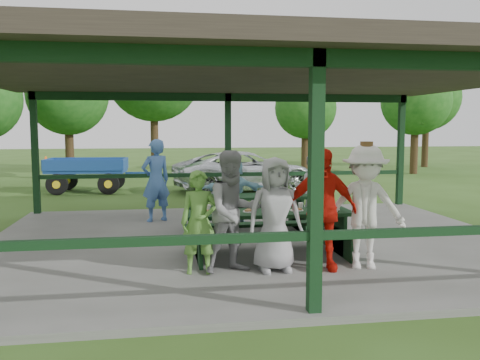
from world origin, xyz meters
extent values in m
plane|color=#325119|center=(0.00, 0.00, 0.00)|extent=(90.00, 90.00, 0.00)
cube|color=#60605C|center=(0.00, 0.00, 0.05)|extent=(10.00, 8.00, 0.10)
cube|color=black|center=(0.00, -3.80, 1.60)|extent=(0.15, 0.15, 3.00)
cube|color=black|center=(-4.80, 3.80, 1.60)|extent=(0.15, 0.15, 3.00)
cube|color=black|center=(0.00, 3.80, 1.60)|extent=(0.15, 0.15, 3.00)
cube|color=black|center=(4.80, 3.80, 1.60)|extent=(0.15, 0.15, 3.00)
cube|color=black|center=(-2.40, -3.80, 1.00)|extent=(4.65, 0.10, 0.10)
cube|color=black|center=(-2.40, 3.80, 1.00)|extent=(4.65, 0.10, 0.10)
cube|color=black|center=(2.40, 3.80, 1.00)|extent=(4.65, 0.10, 0.10)
cube|color=black|center=(0.00, -3.80, 3.00)|extent=(9.80, 0.15, 0.20)
cube|color=black|center=(0.00, 3.80, 3.00)|extent=(9.80, 0.15, 0.20)
cube|color=#2D2621|center=(0.00, 0.00, 3.22)|extent=(10.60, 8.60, 0.24)
cube|color=black|center=(0.03, -1.20, 0.82)|extent=(2.75, 0.75, 0.06)
cube|color=black|center=(0.03, -1.75, 0.53)|extent=(2.75, 0.28, 0.05)
cube|color=black|center=(0.03, -0.65, 0.53)|extent=(2.75, 0.28, 0.05)
cube|color=black|center=(-1.16, -1.20, 0.47)|extent=(0.06, 0.70, 0.75)
cube|color=black|center=(1.22, -1.20, 0.47)|extent=(0.06, 0.70, 0.75)
cube|color=black|center=(-1.16, -1.20, 0.33)|extent=(0.06, 1.39, 0.45)
cube|color=black|center=(1.22, -1.20, 0.33)|extent=(0.06, 1.39, 0.45)
cube|color=black|center=(0.01, 0.80, 0.82)|extent=(2.48, 0.75, 0.06)
cube|color=black|center=(0.01, 0.25, 0.53)|extent=(2.48, 0.28, 0.05)
cube|color=black|center=(0.01, 1.35, 0.53)|extent=(2.48, 0.28, 0.05)
cube|color=black|center=(-1.05, 0.80, 0.47)|extent=(0.06, 0.70, 0.75)
cube|color=black|center=(1.07, 0.80, 0.47)|extent=(0.06, 0.70, 0.75)
cube|color=black|center=(-1.05, 0.80, 0.33)|extent=(0.06, 1.39, 0.45)
cube|color=black|center=(1.07, 0.80, 0.33)|extent=(0.06, 1.39, 0.45)
cylinder|color=white|center=(-1.01, -1.20, 0.86)|extent=(0.22, 0.22, 0.01)
torus|color=#9D6137|center=(-1.05, -1.22, 0.88)|extent=(0.10, 0.10, 0.03)
torus|color=#9D6137|center=(-0.97, -1.22, 0.88)|extent=(0.10, 0.10, 0.03)
torus|color=#9D6137|center=(-1.01, -1.16, 0.88)|extent=(0.10, 0.10, 0.03)
cylinder|color=white|center=(-0.31, -1.20, 0.86)|extent=(0.22, 0.22, 0.01)
torus|color=#9D6137|center=(-0.35, -1.22, 0.88)|extent=(0.10, 0.10, 0.03)
torus|color=#9D6137|center=(-0.27, -1.22, 0.88)|extent=(0.10, 0.10, 0.03)
torus|color=#9D6137|center=(-0.31, -1.16, 0.88)|extent=(0.10, 0.10, 0.03)
cylinder|color=white|center=(0.50, -1.20, 0.86)|extent=(0.22, 0.22, 0.01)
torus|color=#9D6137|center=(0.46, -1.22, 0.88)|extent=(0.10, 0.10, 0.03)
torus|color=#9D6137|center=(0.54, -1.22, 0.88)|extent=(0.10, 0.10, 0.03)
torus|color=#9D6137|center=(0.50, -1.16, 0.88)|extent=(0.10, 0.10, 0.03)
cylinder|color=white|center=(1.13, -1.20, 0.86)|extent=(0.22, 0.22, 0.01)
torus|color=#9D6137|center=(1.09, -1.22, 0.88)|extent=(0.10, 0.10, 0.03)
torus|color=#9D6137|center=(1.17, -1.22, 0.88)|extent=(0.10, 0.10, 0.03)
torus|color=#9D6137|center=(1.13, -1.16, 0.88)|extent=(0.10, 0.10, 0.03)
cylinder|color=#381E0F|center=(-1.21, -1.38, 0.90)|extent=(0.06, 0.06, 0.10)
cylinder|color=#381E0F|center=(-1.15, -1.38, 0.90)|extent=(0.06, 0.06, 0.10)
cylinder|color=#381E0F|center=(-0.81, -1.38, 0.90)|extent=(0.06, 0.06, 0.10)
cylinder|color=#381E0F|center=(1.02, -1.38, 0.90)|extent=(0.06, 0.06, 0.10)
cylinder|color=#381E0F|center=(1.13, -1.38, 0.90)|extent=(0.06, 0.06, 0.10)
cone|color=white|center=(-0.97, -1.00, 0.90)|extent=(0.09, 0.09, 0.10)
cone|color=white|center=(-0.76, -1.00, 0.90)|extent=(0.09, 0.09, 0.10)
cone|color=white|center=(-0.64, -1.00, 0.90)|extent=(0.09, 0.09, 0.10)
cone|color=white|center=(0.36, -1.00, 0.90)|extent=(0.09, 0.09, 0.10)
cone|color=white|center=(0.62, -1.00, 0.90)|extent=(0.09, 0.09, 0.10)
imported|color=#558E36|center=(-1.20, -2.03, 0.86)|extent=(0.57, 0.39, 1.52)
imported|color=gray|center=(-0.69, -2.04, 1.00)|extent=(1.04, 0.92, 1.80)
imported|color=#949497|center=(-0.08, -2.08, 0.95)|extent=(0.86, 0.59, 1.71)
imported|color=red|center=(0.62, -2.12, 1.02)|extent=(1.10, 0.51, 1.83)
imported|color=silver|center=(1.30, -2.13, 1.04)|extent=(1.34, 0.97, 1.87)
cylinder|color=brown|center=(1.30, -2.13, 1.91)|extent=(0.39, 0.39, 0.02)
cylinder|color=brown|center=(1.30, -2.13, 1.97)|extent=(0.23, 0.23, 0.11)
imported|color=#8FC9DE|center=(-0.17, 1.58, 0.85)|extent=(1.41, 0.53, 1.50)
imported|color=#446DB1|center=(-1.86, 2.27, 1.03)|extent=(0.81, 0.69, 1.87)
imported|color=#9B9B9E|center=(1.62, 1.72, 0.86)|extent=(0.86, 0.74, 1.51)
imported|color=silver|center=(1.19, 8.10, 0.70)|extent=(5.37, 3.28, 1.39)
cube|color=navy|center=(-4.26, 8.64, 0.74)|extent=(2.68, 1.47, 0.11)
cube|color=navy|center=(-4.30, 8.00, 0.97)|extent=(2.60, 0.23, 0.37)
cube|color=navy|center=(-4.21, 9.29, 0.97)|extent=(2.60, 0.23, 0.37)
cube|color=navy|center=(-5.55, 8.73, 0.97)|extent=(0.14, 1.30, 0.37)
cube|color=navy|center=(-2.96, 8.56, 0.97)|extent=(0.14, 1.30, 0.37)
cylinder|color=black|center=(-5.14, 8.00, 0.35)|extent=(0.72, 0.21, 0.71)
cylinder|color=yellow|center=(-5.14, 8.00, 0.35)|extent=(0.27, 0.22, 0.26)
cylinder|color=black|center=(-5.04, 9.39, 0.35)|extent=(0.72, 0.21, 0.71)
cylinder|color=yellow|center=(-5.04, 9.39, 0.35)|extent=(0.27, 0.22, 0.26)
cylinder|color=black|center=(-3.47, 7.89, 0.35)|extent=(0.72, 0.21, 0.71)
cylinder|color=yellow|center=(-3.47, 7.89, 0.35)|extent=(0.27, 0.22, 0.26)
cylinder|color=black|center=(-3.38, 9.28, 0.35)|extent=(0.72, 0.21, 0.71)
cylinder|color=yellow|center=(-3.38, 9.28, 0.35)|extent=(0.27, 0.22, 0.26)
cube|color=navy|center=(-2.50, 8.53, 0.65)|extent=(0.93, 0.14, 0.07)
cone|color=#F2590C|center=(-5.60, 8.73, 1.07)|extent=(0.04, 0.37, 0.37)
cylinder|color=#302013|center=(-5.54, 12.97, 1.32)|extent=(0.36, 0.36, 2.63)
sphere|color=#195115|center=(-5.54, 12.97, 3.58)|extent=(3.37, 3.37, 3.37)
cylinder|color=#302013|center=(-2.01, 14.97, 1.72)|extent=(0.36, 0.36, 3.44)
sphere|color=#195115|center=(-2.01, 14.97, 4.68)|extent=(4.41, 4.41, 4.41)
cylinder|color=#302013|center=(5.21, 14.57, 1.16)|extent=(0.36, 0.36, 2.31)
sphere|color=#195115|center=(5.21, 14.57, 3.14)|extent=(2.96, 2.96, 2.96)
cylinder|color=#302013|center=(10.25, 13.36, 1.28)|extent=(0.36, 0.36, 2.56)
sphere|color=#195115|center=(10.25, 13.36, 3.48)|extent=(3.27, 3.27, 3.27)
cylinder|color=#302013|center=(12.89, 17.13, 1.42)|extent=(0.36, 0.36, 2.83)
sphere|color=#195115|center=(12.89, 17.13, 3.85)|extent=(3.63, 3.63, 3.63)
camera|label=1|loc=(-1.74, -9.33, 2.25)|focal=38.00mm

